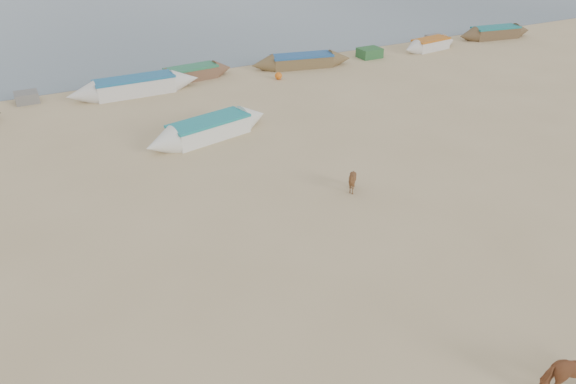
# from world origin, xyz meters

# --- Properties ---
(ground) EXTENTS (140.00, 140.00, 0.00)m
(ground) POSITION_xyz_m (0.00, 0.00, 0.00)
(ground) COLOR tan
(ground) RESTS_ON ground
(calf_front) EXTENTS (0.98, 0.90, 0.96)m
(calf_front) POSITION_xyz_m (3.02, 4.45, 0.48)
(calf_front) COLOR #58351C
(calf_front) RESTS_ON ground
(near_canoe) EXTENTS (6.69, 2.86, 0.91)m
(near_canoe) POSITION_xyz_m (0.00, 11.99, 0.46)
(near_canoe) COLOR white
(near_canoe) RESTS_ON ground
(waterline_canoes) EXTENTS (56.81, 4.40, 0.99)m
(waterline_canoes) POSITION_xyz_m (0.29, 20.16, 0.44)
(waterline_canoes) COLOR brown
(waterline_canoes) RESTS_ON ground
(beach_clutter) EXTENTS (42.27, 3.47, 0.64)m
(beach_clutter) POSITION_xyz_m (4.04, 20.17, 0.30)
(beach_clutter) COLOR #2F6939
(beach_clutter) RESTS_ON ground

